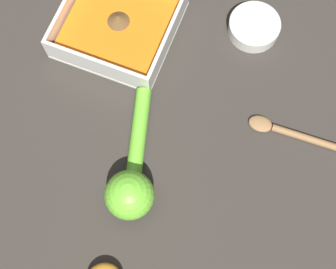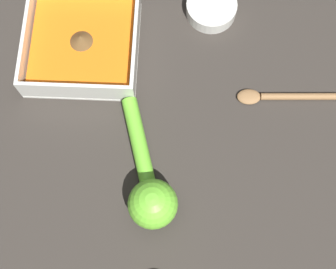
% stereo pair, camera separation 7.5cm
% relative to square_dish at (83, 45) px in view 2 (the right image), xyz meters
% --- Properties ---
extents(ground_plane, '(4.00, 4.00, 0.00)m').
position_rel_square_dish_xyz_m(ground_plane, '(-0.01, -0.01, -0.02)').
color(ground_plane, '#332D28').
extents(square_dish, '(0.19, 0.19, 0.05)m').
position_rel_square_dish_xyz_m(square_dish, '(0.00, 0.00, 0.00)').
color(square_dish, silver).
rests_on(square_dish, ground_plane).
extents(spice_bowl, '(0.09, 0.09, 0.03)m').
position_rel_square_dish_xyz_m(spice_bowl, '(0.08, -0.22, -0.01)').
color(spice_bowl, silver).
rests_on(spice_bowl, ground_plane).
extents(lemon_squeezer, '(0.22, 0.10, 0.08)m').
position_rel_square_dish_xyz_m(lemon_squeezer, '(-0.26, -0.13, 0.02)').
color(lemon_squeezer, '#6BC633').
rests_on(lemon_squeezer, ground_plane).
extents(wooden_spoon, '(0.03, 0.24, 0.01)m').
position_rel_square_dish_xyz_m(wooden_spoon, '(-0.08, -0.37, -0.01)').
color(wooden_spoon, olive).
rests_on(wooden_spoon, ground_plane).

